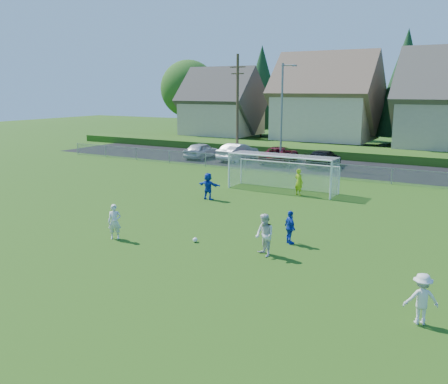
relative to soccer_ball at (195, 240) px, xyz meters
The scene contains 20 objects.
ground 3.79m from the soccer_ball, 105.22° to the right, with size 160.00×160.00×0.00m, color #193D0C.
asphalt_lot 23.86m from the soccer_ball, 92.39° to the left, with size 60.00×60.00×0.00m, color black.
grass_embankment 31.36m from the soccer_ball, 91.82° to the left, with size 70.00×6.00×0.80m, color #1E420F.
soccer_ball is the anchor object (origin of this frame).
player_white_a 3.82m from the soccer_ball, 157.55° to the right, with size 0.60×0.39×1.63m, color silver.
player_white_b 3.56m from the soccer_ball, ahead, with size 0.87×0.67×1.78m, color silver.
player_white_c 10.42m from the soccer_ball, 16.88° to the right, with size 1.01×0.58×1.56m, color silver.
player_blue_a 4.31m from the soccer_ball, 27.11° to the left, with size 0.89×0.37×1.52m, color #1338B3.
player_blue_b 8.55m from the soccer_ball, 117.90° to the left, with size 1.57×0.50×1.69m, color #1338B3.
goalkeeper 11.54m from the soccer_ball, 87.62° to the left, with size 0.64×0.42×1.75m, color #A8D018.
car_a 26.65m from the soccer_ball, 122.09° to the left, with size 1.84×4.58×1.56m, color #B4B7BC.
car_b 25.27m from the soccer_ball, 113.97° to the left, with size 1.74×5.00×1.65m, color #BABABA.
car_c 24.36m from the soccer_ball, 104.57° to the left, with size 2.58×5.59×1.55m, color #580A18.
car_d 23.45m from the soccer_ball, 94.44° to the left, with size 2.13×5.25×1.52m, color black.
soccer_goal 12.52m from the soccer_ball, 94.59° to the left, with size 7.42×1.90×2.50m.
chainlink_fence 18.37m from the soccer_ball, 93.11° to the left, with size 52.06×0.06×1.20m.
streetlight 23.47m from the soccer_ball, 103.69° to the left, with size 1.38×0.18×9.00m.
utility_pole 26.08m from the soccer_ball, 114.21° to the left, with size 1.60×0.26×10.00m.
houses_row 39.48m from the soccer_ball, 88.55° to the left, with size 53.90×11.45×13.27m.
tree_row 45.59m from the soccer_ball, 89.94° to the left, with size 65.98×12.36×13.80m.
Camera 1 is at (12.38, -13.41, 6.79)m, focal length 38.00 mm.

